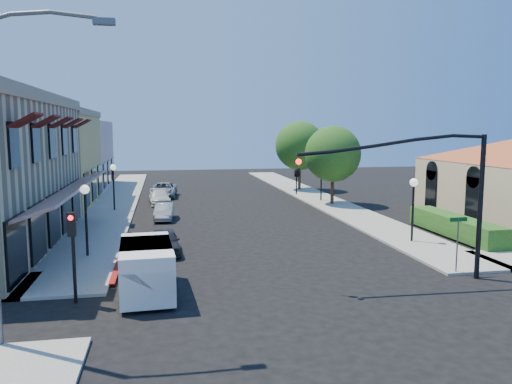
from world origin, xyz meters
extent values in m
plane|color=black|center=(0.00, 0.00, 0.00)|extent=(120.00, 120.00, 0.00)
cube|color=gray|center=(-8.75, 27.00, 0.06)|extent=(3.50, 50.00, 0.12)
cube|color=gray|center=(8.75, 27.00, 0.06)|extent=(3.50, 50.00, 0.12)
cube|color=maroon|center=(-6.90, 8.00, 0.00)|extent=(0.25, 10.00, 0.06)
cube|color=tan|center=(-10.65, 11.00, 7.80)|extent=(0.50, 18.20, 0.60)
cube|color=#561416|center=(-9.60, 11.00, 3.05)|extent=(1.75, 17.00, 0.67)
cube|color=#43100D|center=(-9.95, 4.00, 6.55)|extent=(1.02, 1.50, 0.60)
cube|color=#43100D|center=(-9.95, 7.40, 6.55)|extent=(1.02, 1.50, 0.60)
cube|color=#43100D|center=(-9.95, 10.80, 6.55)|extent=(1.02, 1.50, 0.60)
cube|color=#43100D|center=(-9.95, 14.20, 6.55)|extent=(1.02, 1.50, 0.60)
cube|color=#43100D|center=(-9.95, 17.60, 6.55)|extent=(1.02, 1.50, 0.60)
cube|color=black|center=(-10.45, 3.50, 1.60)|extent=(0.12, 2.60, 2.60)
cube|color=black|center=(-10.45, 6.90, 1.60)|extent=(0.12, 2.60, 2.60)
cube|color=black|center=(-10.45, 10.30, 1.60)|extent=(0.12, 2.60, 2.60)
cube|color=black|center=(-10.45, 13.70, 1.60)|extent=(0.12, 2.60, 2.60)
cube|color=black|center=(-10.45, 17.10, 1.60)|extent=(0.12, 2.60, 2.60)
cube|color=tan|center=(-15.50, 26.00, 3.80)|extent=(10.00, 12.00, 7.60)
cube|color=tan|center=(-15.50, 38.00, 3.50)|extent=(10.00, 12.00, 7.00)
cube|color=black|center=(14.45, 11.50, 1.80)|extent=(0.12, 1.40, 2.80)
cube|color=black|center=(14.45, 16.50, 1.80)|extent=(0.12, 1.40, 2.80)
cube|color=#215016|center=(11.70, 9.00, 0.00)|extent=(1.40, 8.00, 1.10)
cylinder|color=#312013|center=(8.80, 22.00, 1.05)|extent=(0.28, 0.28, 2.10)
sphere|color=#215016|center=(8.80, 22.00, 4.20)|extent=(4.56, 4.56, 4.56)
cylinder|color=#312013|center=(8.80, 32.00, 1.14)|extent=(0.28, 0.28, 2.27)
sphere|color=#215016|center=(8.80, 32.00, 4.55)|extent=(4.94, 4.94, 4.94)
cylinder|color=black|center=(8.00, 1.50, 3.00)|extent=(0.20, 0.20, 6.00)
cylinder|color=black|center=(4.10, 1.50, 5.60)|extent=(7.80, 0.14, 0.14)
imported|color=black|center=(0.20, 1.50, 4.70)|extent=(0.20, 0.16, 1.00)
sphere|color=#FF0C0C|center=(0.20, 1.32, 5.00)|extent=(0.22, 0.22, 0.22)
cylinder|color=black|center=(-8.00, 1.50, 1.50)|extent=(0.12, 0.12, 3.00)
cube|color=black|center=(-8.00, 1.35, 2.90)|extent=(0.28, 0.22, 0.85)
sphere|color=#FF0C0C|center=(-8.00, 1.23, 3.15)|extent=(0.18, 0.18, 0.18)
cylinder|color=#595B5E|center=(-8.00, -2.00, 9.25)|extent=(3.00, 0.12, 0.12)
cube|color=#595B5E|center=(-6.30, -2.00, 9.15)|extent=(0.60, 0.25, 0.18)
cylinder|color=#595B5E|center=(7.50, 2.20, 1.25)|extent=(0.06, 0.06, 2.50)
cube|color=#0C591E|center=(7.50, 2.20, 2.40)|extent=(0.80, 0.04, 0.18)
cylinder|color=black|center=(-8.50, 8.00, 1.60)|extent=(0.12, 0.12, 3.20)
sphere|color=white|center=(-8.50, 8.00, 3.35)|extent=(0.44, 0.44, 0.44)
cylinder|color=black|center=(-8.50, 22.00, 1.60)|extent=(0.12, 0.12, 3.20)
sphere|color=white|center=(-8.50, 22.00, 3.35)|extent=(0.44, 0.44, 0.44)
cylinder|color=black|center=(8.50, 8.00, 1.60)|extent=(0.12, 0.12, 3.20)
sphere|color=white|center=(8.50, 8.00, 3.35)|extent=(0.44, 0.44, 0.44)
cylinder|color=black|center=(8.50, 24.00, 1.60)|extent=(0.12, 0.12, 3.20)
sphere|color=white|center=(8.50, 24.00, 3.35)|extent=(0.44, 0.44, 0.44)
cube|color=silver|center=(-5.50, 2.00, 1.04)|extent=(2.10, 4.45, 1.79)
cube|color=silver|center=(-5.40, 0.12, 0.94)|extent=(1.86, 0.69, 0.99)
cube|color=black|center=(-5.42, 0.46, 1.44)|extent=(1.69, 0.18, 0.89)
cube|color=black|center=(-5.52, 2.30, 1.49)|extent=(2.03, 2.67, 0.89)
cylinder|color=black|center=(-6.27, 0.47, 0.33)|extent=(0.28, 0.67, 0.65)
cylinder|color=black|center=(-6.42, 3.44, 0.33)|extent=(0.28, 0.67, 0.65)
cylinder|color=black|center=(-4.58, 0.56, 0.33)|extent=(0.28, 0.67, 0.65)
cylinder|color=black|center=(-4.73, 3.53, 0.33)|extent=(0.28, 0.67, 0.65)
imported|color=black|center=(-4.80, 8.26, 0.61)|extent=(1.57, 3.62, 1.22)
imported|color=#A3A5A8|center=(-4.80, 17.69, 0.56)|extent=(1.46, 3.51, 1.13)
imported|color=silver|center=(-5.15, 25.00, 0.58)|extent=(1.88, 4.09, 1.16)
imported|color=#999B9D|center=(-4.80, 29.36, 0.67)|extent=(2.65, 5.00, 1.34)
camera|label=1|loc=(-4.79, -16.71, 6.22)|focal=35.00mm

